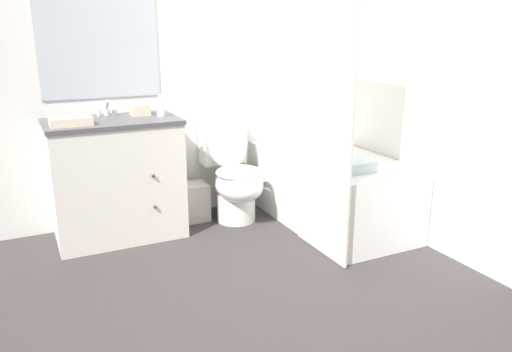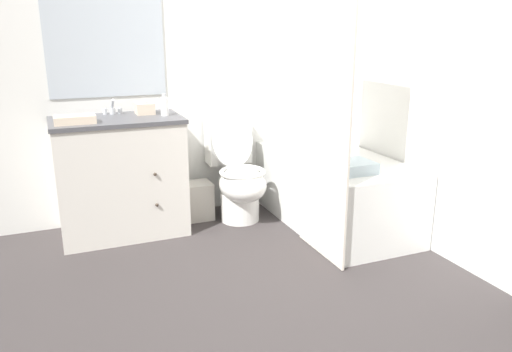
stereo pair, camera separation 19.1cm
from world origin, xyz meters
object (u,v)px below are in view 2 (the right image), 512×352
object	(u,v)px
sink_faucet	(113,110)
wastebasket	(196,201)
vanity_cabinet	(121,176)
toilet	(238,176)
bath_towel_folded	(351,167)
hand_towel_folded	(75,119)
soap_dispenser	(165,106)
bathtub	(334,190)
tissue_box	(145,108)

from	to	relation	value
sink_faucet	wastebasket	world-z (taller)	sink_faucet
vanity_cabinet	toilet	world-z (taller)	vanity_cabinet
vanity_cabinet	bath_towel_folded	world-z (taller)	vanity_cabinet
vanity_cabinet	wastebasket	xyz separation A→B (m)	(0.58, 0.06, -0.30)
hand_towel_folded	bath_towel_folded	world-z (taller)	hand_towel_folded
sink_faucet	toilet	distance (m)	1.08
soap_dispenser	bath_towel_folded	size ratio (longest dim) A/B	0.54
bathtub	hand_towel_folded	distance (m)	1.97
tissue_box	wastebasket	bearing A→B (deg)	-5.06
tissue_box	sink_faucet	bearing A→B (deg)	159.94
bathtub	wastebasket	world-z (taller)	bathtub
hand_towel_folded	tissue_box	bearing A→B (deg)	22.92
toilet	wastebasket	world-z (taller)	toilet
hand_towel_folded	bath_towel_folded	distance (m)	1.89
wastebasket	hand_towel_folded	bearing A→B (deg)	-168.12
wastebasket	hand_towel_folded	distance (m)	1.16
vanity_cabinet	hand_towel_folded	xyz separation A→B (m)	(-0.28, -0.12, 0.46)
sink_faucet	soap_dispenser	xyz separation A→B (m)	(0.35, -0.20, 0.03)
toilet	tissue_box	size ratio (longest dim) A/B	5.90
tissue_box	vanity_cabinet	bearing A→B (deg)	-158.05
toilet	hand_towel_folded	size ratio (longest dim) A/B	3.18
wastebasket	bath_towel_folded	size ratio (longest dim) A/B	1.03
vanity_cabinet	wastebasket	size ratio (longest dim) A/B	3.04
vanity_cabinet	wastebasket	distance (m)	0.66
wastebasket	bath_towel_folded	bearing A→B (deg)	-48.53
tissue_box	toilet	bearing A→B (deg)	-12.89
vanity_cabinet	bathtub	xyz separation A→B (m)	(1.56, -0.45, -0.17)
vanity_cabinet	sink_faucet	distance (m)	0.50
hand_towel_folded	wastebasket	bearing A→B (deg)	11.88
wastebasket	bath_towel_folded	world-z (taller)	bath_towel_folded
sink_faucet	toilet	bearing A→B (deg)	-14.71
bathtub	tissue_box	world-z (taller)	tissue_box
vanity_cabinet	bath_towel_folded	size ratio (longest dim) A/B	3.12
bath_towel_folded	soap_dispenser	bearing A→B (deg)	141.42
toilet	bathtub	distance (m)	0.76
bathtub	tissue_box	distance (m)	1.58
tissue_box	hand_towel_folded	distance (m)	0.55
vanity_cabinet	soap_dispenser	distance (m)	0.61
vanity_cabinet	toilet	xyz separation A→B (m)	(0.90, -0.07, -0.09)
toilet	bathtub	size ratio (longest dim) A/B	0.59
soap_dispenser	bath_towel_folded	world-z (taller)	soap_dispenser
sink_faucet	bath_towel_folded	world-z (taller)	sink_faucet
bathtub	bath_towel_folded	distance (m)	0.55
tissue_box	bathtub	bearing A→B (deg)	-21.99
toilet	soap_dispenser	bearing A→B (deg)	176.56
sink_faucet	hand_towel_folded	size ratio (longest dim) A/B	0.53
toilet	wastebasket	distance (m)	0.40
toilet	soap_dispenser	distance (m)	0.81
toilet	bath_towel_folded	world-z (taller)	toilet
hand_towel_folded	bath_towel_folded	xyz separation A→B (m)	(1.70, -0.76, -0.32)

